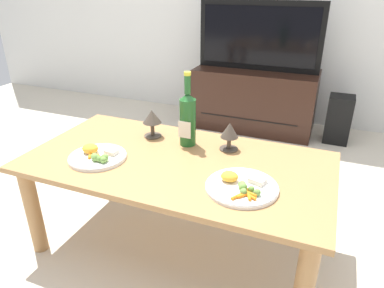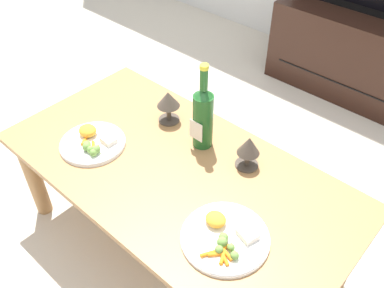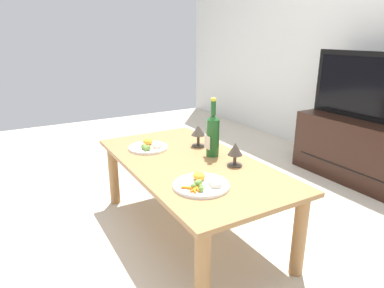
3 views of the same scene
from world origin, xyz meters
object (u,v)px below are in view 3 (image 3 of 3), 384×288
at_px(tv_screen, 369,87).
at_px(dinner_plate_right, 201,184).
at_px(goblet_right, 235,151).
at_px(dinner_plate_left, 148,147).
at_px(dining_table, 190,173).
at_px(wine_bottle, 213,134).
at_px(tv_stand, 359,150).
at_px(goblet_left, 198,132).

bearing_deg(tv_screen, dinner_plate_right, -79.10).
height_order(goblet_right, dinner_plate_left, goblet_right).
relative_size(dining_table, wine_bottle, 3.80).
height_order(wine_bottle, goblet_right, wine_bottle).
distance_m(tv_stand, goblet_right, 1.51).
height_order(dining_table, goblet_right, goblet_right).
distance_m(tv_screen, goblet_right, 1.49).
distance_m(dining_table, goblet_right, 0.31).
xyz_separation_m(dinner_plate_left, dinner_plate_right, (0.66, -0.00, -0.00)).
bearing_deg(dinner_plate_left, dinner_plate_right, -0.01).
distance_m(dining_table, wine_bottle, 0.28).
bearing_deg(tv_screen, dining_table, -89.60).
distance_m(tv_stand, dinner_plate_right, 1.82).
height_order(tv_stand, tv_screen, tv_screen).
relative_size(dinner_plate_left, dinner_plate_right, 0.91).
distance_m(dining_table, goblet_left, 0.34).
relative_size(dining_table, tv_screen, 1.36).
xyz_separation_m(tv_screen, goblet_right, (0.20, -1.46, -0.23)).
relative_size(tv_stand, goblet_left, 7.16).
relative_size(tv_screen, goblet_right, 7.40).
xyz_separation_m(wine_bottle, goblet_right, (0.20, 0.02, -0.05)).
bearing_deg(dinner_plate_right, goblet_right, 114.91).
xyz_separation_m(goblet_right, dinner_plate_right, (0.14, -0.31, -0.08)).
distance_m(dining_table, tv_stand, 1.66).
bearing_deg(goblet_left, goblet_right, 0.00).
bearing_deg(wine_bottle, goblet_left, 174.70).
bearing_deg(tv_stand, wine_bottle, -90.19).
bearing_deg(tv_stand, dinner_plate_left, -100.24).
relative_size(goblet_left, dinner_plate_left, 0.55).
bearing_deg(dinner_plate_right, goblet_left, 150.36).
bearing_deg(goblet_right, dinner_plate_right, -65.09).
bearing_deg(dinner_plate_right, wine_bottle, 139.76).
bearing_deg(goblet_right, wine_bottle, -174.70).
xyz_separation_m(tv_screen, goblet_left, (-0.21, -1.46, -0.22)).
bearing_deg(goblet_right, tv_stand, 97.65).
height_order(tv_stand, goblet_right, goblet_right).
bearing_deg(tv_stand, dining_table, -89.60).
relative_size(dining_table, dinner_plate_right, 4.83).
relative_size(goblet_right, dinner_plate_left, 0.53).
height_order(tv_stand, wine_bottle, wine_bottle).
relative_size(tv_screen, dinner_plate_right, 3.56).
bearing_deg(tv_screen, dinner_plate_left, -100.25).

